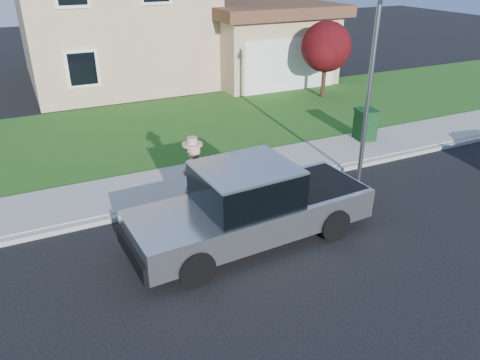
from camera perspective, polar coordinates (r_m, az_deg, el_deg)
name	(u,v)px	position (r m, az deg, el deg)	size (l,w,h in m)	color
ground	(292,251)	(10.09, 6.38, -8.57)	(80.00, 80.00, 0.00)	black
curb	(268,185)	(12.66, 3.45, -0.56)	(40.00, 0.20, 0.12)	gray
sidewalk	(250,169)	(13.53, 1.22, 1.36)	(40.00, 2.00, 0.15)	gray
lawn	(195,124)	(17.39, -5.49, 6.81)	(40.00, 7.00, 0.10)	#183E11
house	(141,13)	(24.23, -12.03, 19.33)	(14.00, 11.30, 6.85)	tan
pickup_truck	(251,206)	(9.99, 1.29, -3.19)	(5.53, 2.21, 1.78)	black
woman	(194,178)	(11.05, -5.65, 0.20)	(0.75, 0.62, 1.95)	tan
ornamental_tree	(326,49)	(20.53, 10.50, 15.43)	(2.31, 2.08, 3.17)	black
trash_bin	(365,124)	(15.96, 15.05, 6.59)	(0.72, 0.80, 1.00)	black
street_lamp	(371,81)	(12.24, 15.72, 11.52)	(0.29, 0.65, 5.00)	slate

